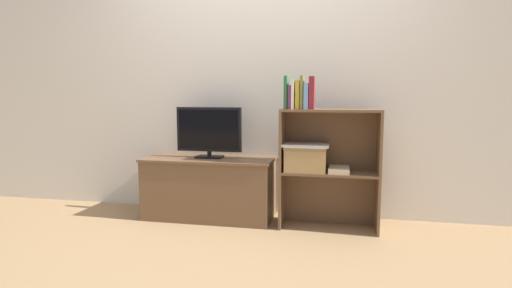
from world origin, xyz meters
TOP-DOWN VIEW (x-y plane):
  - ground_plane at (0.00, 0.00)m, footprint 16.00×16.00m
  - wall_back at (0.00, 0.49)m, footprint 10.00×0.05m
  - tv_stand at (-0.42, 0.23)m, footprint 1.10×0.48m
  - tv at (-0.42, 0.23)m, footprint 0.56×0.14m
  - bookshelf_lower_tier at (0.58, 0.20)m, footprint 0.76×0.29m
  - bookshelf_upper_tier at (0.58, 0.20)m, footprint 0.76×0.29m
  - book_forest at (0.25, 0.10)m, footprint 0.02×0.13m
  - book_plum at (0.28, 0.10)m, footprint 0.02×0.14m
  - book_ivory at (0.30, 0.10)m, footprint 0.02×0.15m
  - book_mustard at (0.33, 0.10)m, footprint 0.03×0.13m
  - book_olive at (0.37, 0.10)m, footprint 0.02×0.14m
  - book_skyblue at (0.40, 0.10)m, footprint 0.03×0.16m
  - book_maroon at (0.44, 0.10)m, footprint 0.04×0.13m
  - storage_basket_left at (0.40, 0.13)m, footprint 0.32×0.25m
  - laptop at (0.40, 0.13)m, footprint 0.35×0.23m
  - magazine_stack at (0.66, 0.13)m, footprint 0.16×0.25m

SIDE VIEW (x-z plane):
  - ground_plane at x=0.00m, z-range 0.00..0.00m
  - tv_stand at x=-0.42m, z-range 0.00..0.52m
  - bookshelf_lower_tier at x=0.58m, z-range 0.06..0.51m
  - magazine_stack at x=0.66m, z-range 0.45..0.49m
  - storage_basket_left at x=0.40m, z-range 0.46..0.66m
  - laptop at x=0.40m, z-range 0.65..0.67m
  - tv at x=-0.42m, z-range 0.53..0.96m
  - bookshelf_upper_tier at x=0.58m, z-range 0.51..0.99m
  - book_plum at x=0.28m, z-range 0.94..1.12m
  - book_skyblue at x=0.40m, z-range 0.94..1.13m
  - book_mustard at x=0.33m, z-range 0.94..1.15m
  - book_ivory at x=0.30m, z-range 0.94..1.15m
  - book_maroon at x=0.44m, z-range 0.94..1.18m
  - book_forest at x=0.25m, z-range 0.94..1.19m
  - book_olive at x=0.37m, z-range 0.94..1.19m
  - wall_back at x=0.00m, z-range 0.00..2.40m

